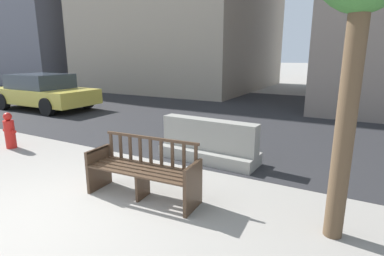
# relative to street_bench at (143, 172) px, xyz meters

# --- Properties ---
(ground_plane) EXTENTS (200.00, 200.00, 0.00)m
(ground_plane) POSITION_rel_street_bench_xyz_m (-0.78, -1.28, -0.40)
(ground_plane) COLOR gray
(street_asphalt) EXTENTS (120.00, 12.00, 0.01)m
(street_asphalt) POSITION_rel_street_bench_xyz_m (-0.78, 7.42, -0.39)
(street_asphalt) COLOR #28282B
(street_asphalt) RESTS_ON ground
(street_bench) EXTENTS (1.72, 0.63, 0.88)m
(street_bench) POSITION_rel_street_bench_xyz_m (0.00, 0.00, 0.00)
(street_bench) COLOR #473323
(street_bench) RESTS_ON ground
(jersey_barrier_centre) EXTENTS (2.03, 0.77, 0.84)m
(jersey_barrier_centre) POSITION_rel_street_bench_xyz_m (0.13, 1.93, -0.06)
(jersey_barrier_centre) COLOR gray
(jersey_barrier_centre) RESTS_ON ground
(car_taxi_near) EXTENTS (4.28, 2.05, 1.37)m
(car_taxi_near) POSITION_rel_street_bench_xyz_m (-8.22, 4.24, 0.29)
(car_taxi_near) COLOR #DBC64C
(car_taxi_near) RESTS_ON ground
(fire_hydrant) EXTENTS (0.40, 0.22, 0.82)m
(fire_hydrant) POSITION_rel_street_bench_xyz_m (-4.19, 0.50, -0.01)
(fire_hydrant) COLOR red
(fire_hydrant) RESTS_ON ground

